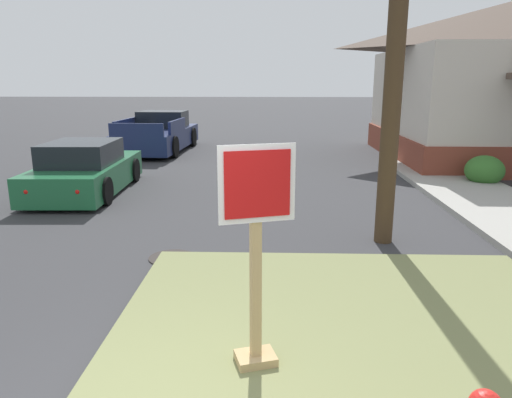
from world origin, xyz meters
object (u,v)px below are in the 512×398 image
at_px(stop_sign, 256,266).
at_px(pickup_truck_navy, 159,135).
at_px(parked_sedan_green, 85,171).
at_px(manhole_cover, 172,258).

xyz_separation_m(stop_sign, pickup_truck_navy, (-4.19, 14.20, -0.42)).
bearing_deg(parked_sedan_green, pickup_truck_navy, 88.90).
relative_size(manhole_cover, parked_sedan_green, 0.17).
distance_m(manhole_cover, parked_sedan_green, 5.24).
distance_m(manhole_cover, pickup_truck_navy, 11.71).
relative_size(manhole_cover, pickup_truck_navy, 0.13).
bearing_deg(stop_sign, parked_sedan_green, 121.18).
bearing_deg(pickup_truck_navy, stop_sign, -73.57).
relative_size(stop_sign, manhole_cover, 2.91).
height_order(parked_sedan_green, pickup_truck_navy, pickup_truck_navy).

